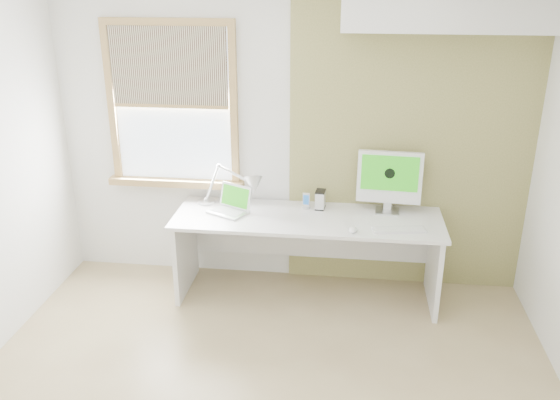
# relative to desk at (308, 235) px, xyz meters

# --- Properties ---
(room) EXTENTS (4.04, 3.54, 2.64)m
(room) POSITION_rel_desk_xyz_m (-0.19, -1.44, 0.77)
(room) COLOR tan
(room) RESTS_ON ground
(accent_wall) EXTENTS (2.00, 0.02, 2.60)m
(accent_wall) POSITION_rel_desk_xyz_m (0.81, 0.30, 0.77)
(accent_wall) COLOR olive
(accent_wall) RESTS_ON room
(soffit) EXTENTS (1.60, 0.40, 0.42)m
(soffit) POSITION_rel_desk_xyz_m (1.01, 0.13, 1.87)
(soffit) COLOR white
(soffit) RESTS_ON room
(window) EXTENTS (1.20, 0.14, 1.42)m
(window) POSITION_rel_desk_xyz_m (-1.19, 0.27, 1.01)
(window) COLOR #AA8247
(window) RESTS_ON room
(desk) EXTENTS (2.20, 0.70, 0.73)m
(desk) POSITION_rel_desk_xyz_m (0.00, 0.00, 0.00)
(desk) COLOR white
(desk) RESTS_ON room
(desk_lamp) EXTENTS (0.63, 0.31, 0.37)m
(desk_lamp) POSITION_rel_desk_xyz_m (-0.55, 0.07, 0.39)
(desk_lamp) COLOR silver
(desk_lamp) RESTS_ON desk
(laptop) EXTENTS (0.38, 0.36, 0.22)m
(laptop) POSITION_rel_desk_xyz_m (-0.64, -0.02, 0.25)
(laptop) COLOR silver
(laptop) RESTS_ON desk
(phone_dock) EXTENTS (0.08, 0.08, 0.14)m
(phone_dock) POSITION_rel_desk_xyz_m (-0.03, 0.13, 0.23)
(phone_dock) COLOR silver
(phone_dock) RESTS_ON desk
(external_drive) EXTENTS (0.09, 0.13, 0.16)m
(external_drive) POSITION_rel_desk_xyz_m (0.09, 0.14, 0.27)
(external_drive) COLOR silver
(external_drive) RESTS_ON desk
(imac) EXTENTS (0.53, 0.19, 0.52)m
(imac) POSITION_rel_desk_xyz_m (0.65, 0.15, 0.48)
(imac) COLOR silver
(imac) RESTS_ON desk
(keyboard) EXTENTS (0.43, 0.18, 0.02)m
(keyboard) POSITION_rel_desk_xyz_m (0.73, -0.25, 0.20)
(keyboard) COLOR white
(keyboard) RESTS_ON desk
(mouse) EXTENTS (0.07, 0.11, 0.03)m
(mouse) POSITION_rel_desk_xyz_m (0.37, -0.31, 0.21)
(mouse) COLOR white
(mouse) RESTS_ON desk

